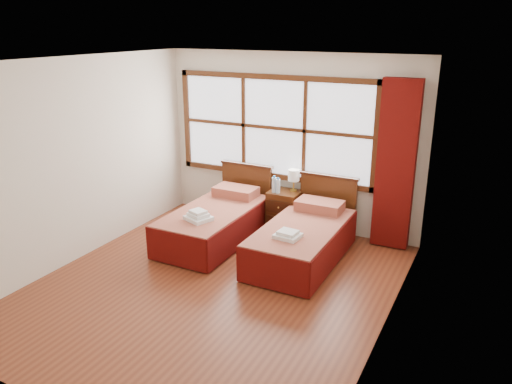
% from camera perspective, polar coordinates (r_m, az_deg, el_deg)
% --- Properties ---
extents(floor, '(4.50, 4.50, 0.00)m').
position_cam_1_polar(floor, '(6.05, -4.98, -10.74)').
color(floor, brown).
rests_on(floor, ground).
extents(ceiling, '(4.50, 4.50, 0.00)m').
position_cam_1_polar(ceiling, '(5.29, -5.79, 14.65)').
color(ceiling, white).
rests_on(ceiling, wall_back).
extents(wall_back, '(4.00, 0.00, 4.00)m').
position_cam_1_polar(wall_back, '(7.46, 3.88, 5.72)').
color(wall_back, silver).
rests_on(wall_back, floor).
extents(wall_left, '(0.00, 4.50, 4.50)m').
position_cam_1_polar(wall_left, '(6.78, -19.87, 3.33)').
color(wall_left, silver).
rests_on(wall_left, floor).
extents(wall_right, '(0.00, 4.50, 4.50)m').
position_cam_1_polar(wall_right, '(4.82, 15.26, -2.18)').
color(wall_right, silver).
rests_on(wall_right, floor).
extents(window, '(3.16, 0.06, 1.56)m').
position_cam_1_polar(window, '(7.48, 2.03, 7.36)').
color(window, white).
rests_on(window, wall_back).
extents(curtain, '(0.50, 0.16, 2.30)m').
position_cam_1_polar(curtain, '(6.91, 15.69, 2.91)').
color(curtain, '#5F0C09').
rests_on(curtain, wall_back).
extents(bed_left, '(0.95, 1.97, 0.91)m').
position_cam_1_polar(bed_left, '(7.17, -4.59, -3.40)').
color(bed_left, '#36180B').
rests_on(bed_left, floor).
extents(bed_right, '(0.94, 1.96, 0.91)m').
position_cam_1_polar(bed_right, '(6.61, 5.44, -5.37)').
color(bed_right, '#36180B').
rests_on(bed_right, floor).
extents(nightstand, '(0.45, 0.45, 0.61)m').
position_cam_1_polar(nightstand, '(7.50, 3.28, -2.14)').
color(nightstand, '#4A2510').
rests_on(nightstand, floor).
extents(towels_left, '(0.40, 0.38, 0.14)m').
position_cam_1_polar(towels_left, '(6.67, -6.61, -2.76)').
color(towels_left, white).
rests_on(towels_left, bed_left).
extents(towels_right, '(0.32, 0.29, 0.09)m').
position_cam_1_polar(towels_right, '(6.11, 3.65, -4.90)').
color(towels_right, white).
rests_on(towels_right, bed_right).
extents(lamp, '(0.17, 0.17, 0.33)m').
position_cam_1_polar(lamp, '(7.38, 4.34, 1.85)').
color(lamp, gold).
rests_on(lamp, nightstand).
extents(bottle_near, '(0.07, 0.07, 0.25)m').
position_cam_1_polar(bottle_near, '(7.33, 2.09, 0.84)').
color(bottle_near, '#BDDFF3').
rests_on(bottle_near, nightstand).
extents(bottle_far, '(0.06, 0.06, 0.24)m').
position_cam_1_polar(bottle_far, '(7.30, 2.54, 0.68)').
color(bottle_far, '#BDDFF3').
rests_on(bottle_far, nightstand).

